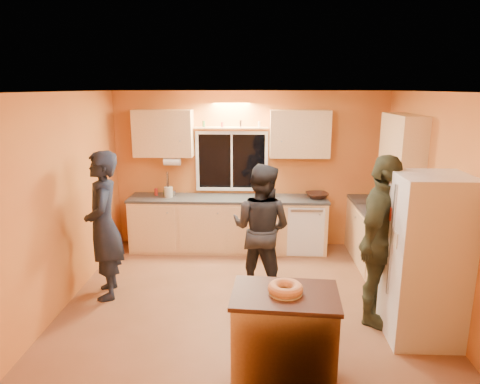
{
  "coord_description": "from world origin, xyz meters",
  "views": [
    {
      "loc": [
        0.1,
        -5.05,
        2.65
      ],
      "look_at": [
        -0.1,
        0.4,
        1.31
      ],
      "focal_mm": 32.0,
      "sensor_mm": 36.0,
      "label": 1
    }
  ],
  "objects_px": {
    "person_left": "(104,226)",
    "island": "(284,338)",
    "person_center": "(261,228)",
    "person_right": "(381,242)",
    "refrigerator": "(426,259)"
  },
  "relations": [
    {
      "from": "refrigerator",
      "to": "person_center",
      "type": "distance_m",
      "value": 2.01
    },
    {
      "from": "person_right",
      "to": "person_center",
      "type": "bearing_deg",
      "value": 89.73
    },
    {
      "from": "person_center",
      "to": "island",
      "type": "bearing_deg",
      "value": 120.14
    },
    {
      "from": "refrigerator",
      "to": "island",
      "type": "height_order",
      "value": "refrigerator"
    },
    {
      "from": "refrigerator",
      "to": "person_center",
      "type": "bearing_deg",
      "value": 148.24
    },
    {
      "from": "island",
      "to": "person_right",
      "type": "bearing_deg",
      "value": 48.99
    },
    {
      "from": "person_left",
      "to": "person_center",
      "type": "distance_m",
      "value": 2.01
    },
    {
      "from": "refrigerator",
      "to": "person_left",
      "type": "xyz_separation_m",
      "value": [
        -3.7,
        0.82,
        0.05
      ]
    },
    {
      "from": "person_left",
      "to": "person_right",
      "type": "bearing_deg",
      "value": 64.62
    },
    {
      "from": "refrigerator",
      "to": "island",
      "type": "xyz_separation_m",
      "value": [
        -1.52,
        -0.83,
        -0.44
      ]
    },
    {
      "from": "refrigerator",
      "to": "island",
      "type": "bearing_deg",
      "value": -151.48
    },
    {
      "from": "island",
      "to": "person_right",
      "type": "height_order",
      "value": "person_right"
    },
    {
      "from": "island",
      "to": "person_center",
      "type": "xyz_separation_m",
      "value": [
        -0.19,
        1.89,
        0.4
      ]
    },
    {
      "from": "person_left",
      "to": "island",
      "type": "bearing_deg",
      "value": 36.56
    },
    {
      "from": "island",
      "to": "person_left",
      "type": "height_order",
      "value": "person_left"
    }
  ]
}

